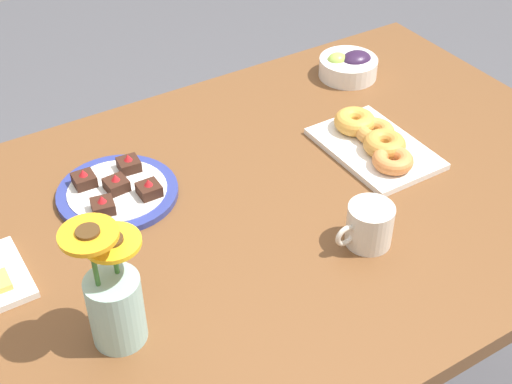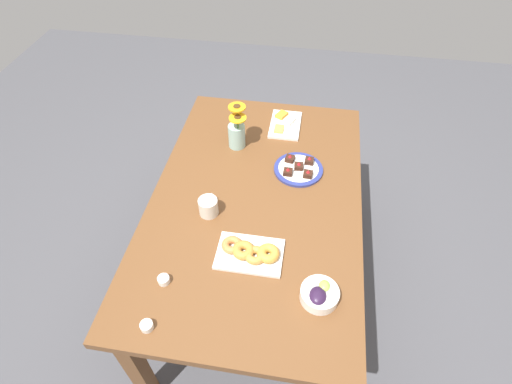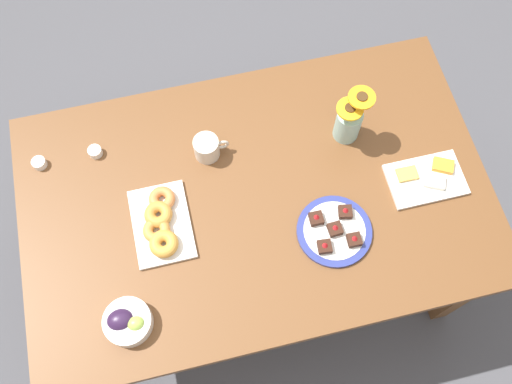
{
  "view_description": "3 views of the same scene",
  "coord_description": "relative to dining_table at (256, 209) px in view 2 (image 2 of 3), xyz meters",
  "views": [
    {
      "loc": [
        0.58,
        0.94,
        1.67
      ],
      "look_at": [
        0.0,
        0.0,
        0.78
      ],
      "focal_mm": 50.0,
      "sensor_mm": 36.0,
      "label": 1
    },
    {
      "loc": [
        -1.27,
        -0.2,
        2.15
      ],
      "look_at": [
        0.0,
        0.0,
        0.78
      ],
      "focal_mm": 28.0,
      "sensor_mm": 36.0,
      "label": 2
    },
    {
      "loc": [
        -0.17,
        -0.72,
        2.53
      ],
      "look_at": [
        0.0,
        0.0,
        0.78
      ],
      "focal_mm": 40.0,
      "sensor_mm": 36.0,
      "label": 3
    }
  ],
  "objects": [
    {
      "name": "ground_plane",
      "position": [
        0.0,
        0.0,
        -0.65
      ],
      "size": [
        6.0,
        6.0,
        0.0
      ],
      "primitive_type": "plane",
      "color": "#4C4C51"
    },
    {
      "name": "croissant_platter",
      "position": [
        -0.33,
        -0.03,
        0.11
      ],
      "size": [
        0.19,
        0.28,
        0.05
      ],
      "color": "white",
      "rests_on": "dining_table"
    },
    {
      "name": "jam_cup_honey",
      "position": [
        -0.7,
        0.29,
        0.1
      ],
      "size": [
        0.05,
        0.05,
        0.03
      ],
      "color": "white",
      "rests_on": "dining_table"
    },
    {
      "name": "jam_cup_berry",
      "position": [
        -0.51,
        0.29,
        0.1
      ],
      "size": [
        0.05,
        0.05,
        0.03
      ],
      "color": "white",
      "rests_on": "dining_table"
    },
    {
      "name": "grape_bowl",
      "position": [
        -0.48,
        -0.32,
        0.12
      ],
      "size": [
        0.15,
        0.15,
        0.07
      ],
      "color": "white",
      "rests_on": "dining_table"
    },
    {
      "name": "flower_vase",
      "position": [
        0.37,
        0.16,
        0.17
      ],
      "size": [
        0.13,
        0.1,
        0.24
      ],
      "color": "#99C1B7",
      "rests_on": "dining_table"
    },
    {
      "name": "coffee_mug",
      "position": [
        -0.13,
        0.2,
        0.13
      ],
      "size": [
        0.12,
        0.09,
        0.09
      ],
      "color": "beige",
      "rests_on": "dining_table"
    },
    {
      "name": "dining_table",
      "position": [
        0.0,
        0.0,
        0.0
      ],
      "size": [
        1.6,
        1.0,
        0.74
      ],
      "color": "brown",
      "rests_on": "ground_plane"
    },
    {
      "name": "cheese_platter",
      "position": [
        0.59,
        -0.07,
        0.1
      ],
      "size": [
        0.26,
        0.17,
        0.03
      ],
      "color": "white",
      "rests_on": "dining_table"
    },
    {
      "name": "dessert_plate",
      "position": [
        0.22,
        -0.18,
        0.1
      ],
      "size": [
        0.25,
        0.25,
        0.05
      ],
      "color": "navy",
      "rests_on": "dining_table"
    }
  ]
}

